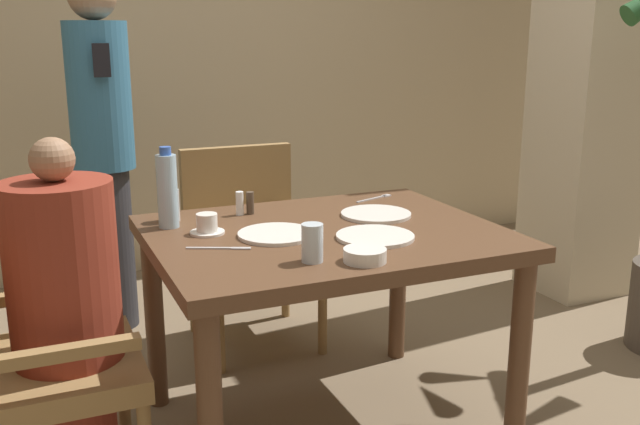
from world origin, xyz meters
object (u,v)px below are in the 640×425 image
at_px(water_bottle, 167,190).
at_px(teacup_with_saucer, 207,225).
at_px(standing_host, 103,144).
at_px(bowl_small, 365,255).
at_px(chair_left_side, 19,352).
at_px(plate_main_left, 277,234).
at_px(plate_dessert_center, 376,214).
at_px(plate_main_right, 375,236).
at_px(diner_in_left_chair, 67,316).
at_px(chair_far_side, 249,238).
at_px(glass_tall_near, 312,243).
at_px(glass_tall_mid, 170,205).

bearing_deg(water_bottle, teacup_with_saucer, -52.98).
height_order(standing_host, bowl_small, standing_host).
relative_size(chair_left_side, standing_host, 0.53).
xyz_separation_m(plate_main_left, teacup_with_saucer, (-0.20, 0.12, 0.02)).
bearing_deg(bowl_small, plate_dessert_center, 58.85).
xyz_separation_m(teacup_with_saucer, water_bottle, (-0.10, 0.13, 0.10)).
bearing_deg(plate_main_right, teacup_with_saucer, 150.97).
bearing_deg(bowl_small, teacup_with_saucer, 126.13).
relative_size(diner_in_left_chair, chair_far_side, 1.26).
height_order(water_bottle, glass_tall_near, water_bottle).
relative_size(standing_host, water_bottle, 5.94).
height_order(teacup_with_saucer, glass_tall_mid, glass_tall_mid).
height_order(plate_main_right, teacup_with_saucer, teacup_with_saucer).
distance_m(diner_in_left_chair, teacup_with_saucer, 0.52).
relative_size(plate_dessert_center, bowl_small, 2.01).
height_order(bowl_small, water_bottle, water_bottle).
distance_m(plate_main_left, water_bottle, 0.40).
relative_size(teacup_with_saucer, glass_tall_mid, 1.02).
distance_m(plate_main_right, teacup_with_saucer, 0.55).
xyz_separation_m(chair_left_side, glass_tall_near, (0.80, -0.29, 0.31)).
xyz_separation_m(standing_host, plate_main_left, (0.38, -1.23, -0.14)).
bearing_deg(chair_far_side, bowl_small, -91.47).
distance_m(glass_tall_near, glass_tall_mid, 0.68).
bearing_deg(teacup_with_saucer, bowl_small, -53.87).
xyz_separation_m(plate_main_right, teacup_with_saucer, (-0.48, 0.27, 0.02)).
bearing_deg(plate_dessert_center, teacup_with_saucer, 178.74).
height_order(plate_dessert_center, bowl_small, bowl_small).
relative_size(plate_main_left, glass_tall_mid, 2.25).
bearing_deg(chair_far_side, chair_left_side, -138.58).
relative_size(chair_far_side, glass_tall_mid, 7.71).
bearing_deg(chair_far_side, water_bottle, -127.54).
bearing_deg(water_bottle, plate_dessert_center, -11.36).
bearing_deg(bowl_small, glass_tall_near, 155.97).
distance_m(plate_dessert_center, teacup_with_saucer, 0.62).
height_order(standing_host, glass_tall_mid, standing_host).
bearing_deg(glass_tall_mid, standing_host, 96.86).
relative_size(plate_main_right, water_bottle, 0.92).
distance_m(standing_host, plate_main_right, 1.54).
relative_size(plate_main_left, teacup_with_saucer, 2.21).
bearing_deg(glass_tall_mid, teacup_with_saucer, -70.17).
bearing_deg(chair_far_side, diner_in_left_chair, -134.15).
height_order(diner_in_left_chair, standing_host, standing_host).
distance_m(standing_host, bowl_small, 1.68).
bearing_deg(bowl_small, plate_main_left, 112.10).
relative_size(bowl_small, glass_tall_mid, 1.12).
xyz_separation_m(chair_far_side, plate_dessert_center, (0.24, -0.76, 0.26)).
distance_m(chair_far_side, teacup_with_saucer, 0.88).
xyz_separation_m(chair_far_side, glass_tall_near, (-0.17, -1.15, 0.31)).
xyz_separation_m(chair_left_side, water_bottle, (0.50, 0.25, 0.39)).
relative_size(diner_in_left_chair, plate_main_left, 4.33).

